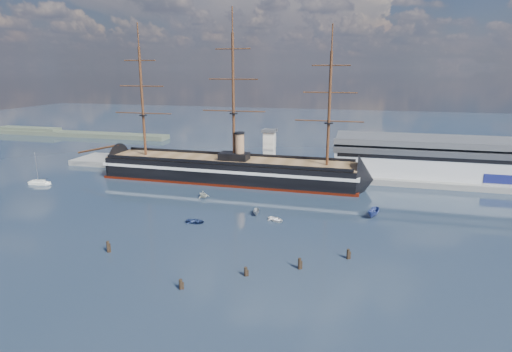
# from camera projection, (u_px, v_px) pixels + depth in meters

# --- Properties ---
(ground) EXTENTS (600.00, 600.00, 0.00)m
(ground) POSITION_uv_depth(u_px,v_px,m) (235.00, 199.00, 129.86)
(ground) COLOR #1D2C3E
(ground) RESTS_ON ground
(quay) EXTENTS (180.00, 18.00, 2.00)m
(quay) POSITION_uv_depth(u_px,v_px,m) (289.00, 174.00, 161.15)
(quay) COLOR slate
(quay) RESTS_ON ground
(warehouse) EXTENTS (63.00, 21.00, 11.60)m
(warehouse) POSITION_uv_depth(u_px,v_px,m) (425.00, 157.00, 151.10)
(warehouse) COLOR #B7BABC
(warehouse) RESTS_ON ground
(quay_tower) EXTENTS (5.00, 5.00, 15.00)m
(quay_tower) POSITION_uv_depth(u_px,v_px,m) (269.00, 149.00, 157.66)
(quay_tower) COLOR silver
(quay_tower) RESTS_ON ground
(shoreline) EXTENTS (120.00, 10.00, 4.00)m
(shoreline) POSITION_uv_depth(u_px,v_px,m) (59.00, 133.00, 252.88)
(shoreline) COLOR #3F4C38
(shoreline) RESTS_ON ground
(warship) EXTENTS (112.97, 17.34, 53.94)m
(warship) POSITION_uv_depth(u_px,v_px,m) (224.00, 170.00, 150.16)
(warship) COLOR black
(warship) RESTS_ON ground
(sailboat) EXTENTS (7.19, 2.91, 11.18)m
(sailboat) POSITION_uv_depth(u_px,v_px,m) (40.00, 183.00, 145.95)
(sailboat) COLOR silver
(sailboat) RESTS_ON ground
(motorboat_b) EXTENTS (1.34, 3.16, 1.46)m
(motorboat_b) POSITION_uv_depth(u_px,v_px,m) (195.00, 223.00, 109.85)
(motorboat_b) COLOR navy
(motorboat_b) RESTS_ON ground
(motorboat_c) EXTENTS (5.11, 2.54, 1.95)m
(motorboat_c) POSITION_uv_depth(u_px,v_px,m) (256.00, 215.00, 116.02)
(motorboat_c) COLOR gray
(motorboat_c) RESTS_ON ground
(motorboat_d) EXTENTS (6.18, 6.98, 2.41)m
(motorboat_d) POSITION_uv_depth(u_px,v_px,m) (203.00, 198.00, 131.36)
(motorboat_d) COLOR silver
(motorboat_d) RESTS_ON ground
(motorboat_e) EXTENTS (2.53, 3.15, 1.38)m
(motorboat_e) POSITION_uv_depth(u_px,v_px,m) (276.00, 221.00, 111.28)
(motorboat_e) COLOR white
(motorboat_e) RESTS_ON ground
(motorboat_f) EXTENTS (7.49, 4.44, 2.82)m
(motorboat_f) POSITION_uv_depth(u_px,v_px,m) (373.00, 217.00, 114.38)
(motorboat_f) COLOR #344589
(motorboat_f) RESTS_ON ground
(piling_near_left) EXTENTS (0.64, 0.64, 3.25)m
(piling_near_left) POSITION_uv_depth(u_px,v_px,m) (109.00, 252.00, 92.54)
(piling_near_left) COLOR black
(piling_near_left) RESTS_ON ground
(piling_near_mid) EXTENTS (0.64, 0.64, 2.61)m
(piling_near_mid) POSITION_uv_depth(u_px,v_px,m) (181.00, 289.00, 77.10)
(piling_near_mid) COLOR black
(piling_near_mid) RESTS_ON ground
(piling_near_right) EXTENTS (0.64, 0.64, 3.01)m
(piling_near_right) POSITION_uv_depth(u_px,v_px,m) (299.00, 269.00, 84.80)
(piling_near_right) COLOR black
(piling_near_right) RESTS_ON ground
(piling_far_right) EXTENTS (0.64, 0.64, 2.87)m
(piling_far_right) POSITION_uv_depth(u_px,v_px,m) (348.00, 259.00, 89.31)
(piling_far_right) COLOR black
(piling_far_right) RESTS_ON ground
(piling_extra) EXTENTS (0.64, 0.64, 2.51)m
(piling_extra) POSITION_uv_depth(u_px,v_px,m) (246.00, 276.00, 81.97)
(piling_extra) COLOR black
(piling_extra) RESTS_ON ground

